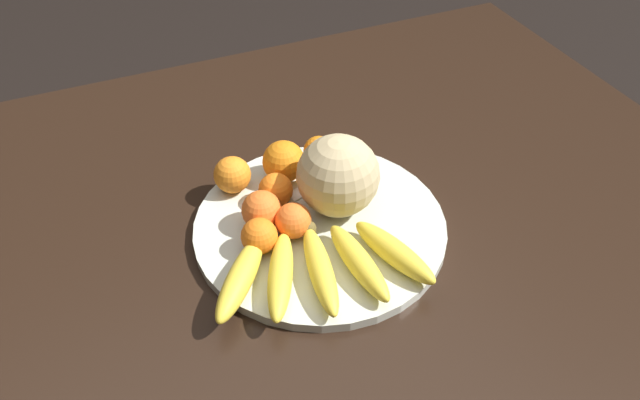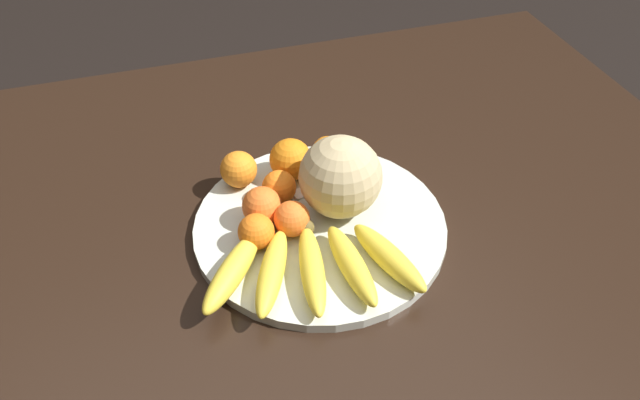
{
  "view_description": "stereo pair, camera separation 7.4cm",
  "coord_description": "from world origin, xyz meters",
  "px_view_note": "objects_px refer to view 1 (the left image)",
  "views": [
    {
      "loc": [
        0.28,
        0.7,
        1.46
      ],
      "look_at": [
        -0.01,
        0.02,
        0.8
      ],
      "focal_mm": 35.0,
      "sensor_mm": 36.0,
      "label": 1
    },
    {
      "loc": [
        0.21,
        0.72,
        1.46
      ],
      "look_at": [
        -0.01,
        0.02,
        0.8
      ],
      "focal_mm": 35.0,
      "sensor_mm": 36.0,
      "label": 2
    }
  ],
  "objects_px": {
    "melon": "(337,174)",
    "orange_top_small": "(259,236)",
    "orange_front_left": "(262,210)",
    "orange_back_left": "(319,151)",
    "fruit_bowl": "(320,226)",
    "orange_side_extra": "(293,221)",
    "kitchen_table": "(311,253)",
    "banana_bunch": "(319,266)",
    "orange_back_right": "(276,190)",
    "orange_mid_center": "(284,162)",
    "produce_tag": "(306,190)",
    "orange_front_right": "(232,175)"
  },
  "relations": [
    {
      "from": "kitchen_table",
      "to": "fruit_bowl",
      "type": "xyz_separation_m",
      "value": [
        -0.01,
        0.02,
        0.09
      ]
    },
    {
      "from": "orange_back_left",
      "to": "orange_side_extra",
      "type": "xyz_separation_m",
      "value": [
        0.11,
        0.15,
        0.0
      ]
    },
    {
      "from": "kitchen_table",
      "to": "orange_back_left",
      "type": "bearing_deg",
      "value": -118.91
    },
    {
      "from": "orange_back_right",
      "to": "orange_side_extra",
      "type": "height_order",
      "value": "same"
    },
    {
      "from": "orange_front_left",
      "to": "banana_bunch",
      "type": "bearing_deg",
      "value": 107.19
    },
    {
      "from": "orange_front_left",
      "to": "orange_top_small",
      "type": "height_order",
      "value": "orange_front_left"
    },
    {
      "from": "melon",
      "to": "orange_back_left",
      "type": "bearing_deg",
      "value": -98.31
    },
    {
      "from": "orange_side_extra",
      "to": "melon",
      "type": "bearing_deg",
      "value": -159.03
    },
    {
      "from": "orange_side_extra",
      "to": "orange_front_left",
      "type": "bearing_deg",
      "value": -45.29
    },
    {
      "from": "produce_tag",
      "to": "fruit_bowl",
      "type": "bearing_deg",
      "value": 68.04
    },
    {
      "from": "orange_back_right",
      "to": "produce_tag",
      "type": "xyz_separation_m",
      "value": [
        -0.06,
        -0.01,
        -0.03
      ]
    },
    {
      "from": "banana_bunch",
      "to": "orange_top_small",
      "type": "bearing_deg",
      "value": -133.24
    },
    {
      "from": "orange_back_right",
      "to": "orange_top_small",
      "type": "xyz_separation_m",
      "value": [
        0.06,
        0.09,
        -0.0
      ]
    },
    {
      "from": "kitchen_table",
      "to": "orange_back_right",
      "type": "xyz_separation_m",
      "value": [
        0.04,
        -0.05,
        0.12
      ]
    },
    {
      "from": "orange_mid_center",
      "to": "produce_tag",
      "type": "height_order",
      "value": "orange_mid_center"
    },
    {
      "from": "fruit_bowl",
      "to": "melon",
      "type": "bearing_deg",
      "value": -146.56
    },
    {
      "from": "orange_back_right",
      "to": "orange_top_small",
      "type": "relative_size",
      "value": 1.01
    },
    {
      "from": "kitchen_table",
      "to": "melon",
      "type": "height_order",
      "value": "melon"
    },
    {
      "from": "melon",
      "to": "orange_top_small",
      "type": "bearing_deg",
      "value": 16.81
    },
    {
      "from": "melon",
      "to": "orange_front_left",
      "type": "bearing_deg",
      "value": -1.93
    },
    {
      "from": "kitchen_table",
      "to": "orange_side_extra",
      "type": "xyz_separation_m",
      "value": [
        0.04,
        0.03,
        0.12
      ]
    },
    {
      "from": "kitchen_table",
      "to": "orange_side_extra",
      "type": "height_order",
      "value": "orange_side_extra"
    },
    {
      "from": "orange_front_left",
      "to": "orange_top_small",
      "type": "bearing_deg",
      "value": 66.8
    },
    {
      "from": "orange_front_right",
      "to": "orange_back_left",
      "type": "bearing_deg",
      "value": -177.65
    },
    {
      "from": "orange_front_left",
      "to": "orange_mid_center",
      "type": "bearing_deg",
      "value": -127.41
    },
    {
      "from": "orange_mid_center",
      "to": "fruit_bowl",
      "type": "bearing_deg",
      "value": 95.83
    },
    {
      "from": "fruit_bowl",
      "to": "orange_front_right",
      "type": "distance_m",
      "value": 0.18
    },
    {
      "from": "orange_front_right",
      "to": "orange_side_extra",
      "type": "distance_m",
      "value": 0.15
    },
    {
      "from": "melon",
      "to": "orange_mid_center",
      "type": "distance_m",
      "value": 0.12
    },
    {
      "from": "banana_bunch",
      "to": "orange_mid_center",
      "type": "distance_m",
      "value": 0.24
    },
    {
      "from": "orange_front_right",
      "to": "orange_mid_center",
      "type": "distance_m",
      "value": 0.09
    },
    {
      "from": "orange_front_left",
      "to": "orange_back_right",
      "type": "distance_m",
      "value": 0.06
    },
    {
      "from": "orange_front_left",
      "to": "orange_back_left",
      "type": "xyz_separation_m",
      "value": [
        -0.15,
        -0.11,
        -0.0
      ]
    },
    {
      "from": "kitchen_table",
      "to": "banana_bunch",
      "type": "xyz_separation_m",
      "value": [
        0.04,
        0.13,
        0.11
      ]
    },
    {
      "from": "fruit_bowl",
      "to": "orange_side_extra",
      "type": "xyz_separation_m",
      "value": [
        0.05,
        0.01,
        0.04
      ]
    },
    {
      "from": "kitchen_table",
      "to": "produce_tag",
      "type": "xyz_separation_m",
      "value": [
        -0.02,
        -0.06,
        0.1
      ]
    },
    {
      "from": "orange_mid_center",
      "to": "banana_bunch",
      "type": "bearing_deg",
      "value": 82.11
    },
    {
      "from": "banana_bunch",
      "to": "orange_back_left",
      "type": "relative_size",
      "value": 6.09
    },
    {
      "from": "orange_back_left",
      "to": "orange_front_right",
      "type": "bearing_deg",
      "value": 2.35
    },
    {
      "from": "melon",
      "to": "banana_bunch",
      "type": "distance_m",
      "value": 0.17
    },
    {
      "from": "melon",
      "to": "produce_tag",
      "type": "bearing_deg",
      "value": -60.09
    },
    {
      "from": "orange_front_left",
      "to": "orange_back_right",
      "type": "relative_size",
      "value": 1.11
    },
    {
      "from": "orange_mid_center",
      "to": "produce_tag",
      "type": "xyz_separation_m",
      "value": [
        -0.02,
        0.05,
        -0.04
      ]
    },
    {
      "from": "orange_mid_center",
      "to": "orange_back_right",
      "type": "xyz_separation_m",
      "value": [
        0.04,
        0.06,
        -0.01
      ]
    },
    {
      "from": "fruit_bowl",
      "to": "orange_back_left",
      "type": "bearing_deg",
      "value": -112.36
    },
    {
      "from": "fruit_bowl",
      "to": "orange_side_extra",
      "type": "bearing_deg",
      "value": 8.28
    },
    {
      "from": "orange_top_small",
      "to": "orange_back_right",
      "type": "bearing_deg",
      "value": -123.51
    },
    {
      "from": "fruit_bowl",
      "to": "orange_back_right",
      "type": "distance_m",
      "value": 0.1
    },
    {
      "from": "banana_bunch",
      "to": "orange_top_small",
      "type": "relative_size",
      "value": 5.94
    },
    {
      "from": "produce_tag",
      "to": "orange_front_left",
      "type": "bearing_deg",
      "value": 12.52
    }
  ]
}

